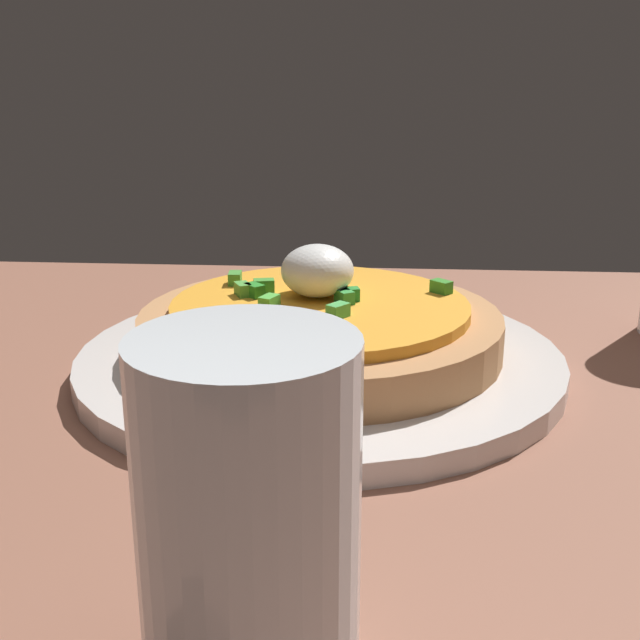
{
  "coord_description": "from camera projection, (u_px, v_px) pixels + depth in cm",
  "views": [
    {
      "loc": [
        -4.16,
        34.41,
        20.9
      ],
      "look_at": [
        -0.8,
        -13.19,
        5.5
      ],
      "focal_mm": 45.91,
      "sensor_mm": 36.0,
      "label": 1
    }
  ],
  "objects": [
    {
      "name": "dining_table",
      "position": [
        284.0,
        492.0,
        0.39
      ],
      "size": [
        111.31,
        79.3,
        2.14
      ],
      "primitive_type": "cube",
      "color": "#8E5A46",
      "rests_on": "ground"
    },
    {
      "name": "plate",
      "position": [
        320.0,
        361.0,
        0.51
      ],
      "size": [
        29.9,
        29.9,
        1.36
      ],
      "primitive_type": "cylinder",
      "color": "silver",
      "rests_on": "dining_table"
    },
    {
      "name": "pizza",
      "position": [
        320.0,
        325.0,
        0.5
      ],
      "size": [
        22.24,
        22.24,
        6.4
      ],
      "color": "tan",
      "rests_on": "plate"
    },
    {
      "name": "cup_far",
      "position": [
        249.0,
        545.0,
        0.24
      ],
      "size": [
        6.58,
        6.58,
        11.48
      ],
      "color": "silver",
      "rests_on": "dining_table"
    }
  ]
}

